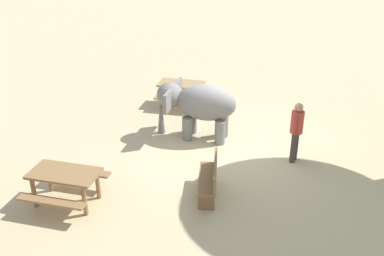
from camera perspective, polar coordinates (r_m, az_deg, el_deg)
ground_plane at (r=12.08m, az=5.22°, el=-2.73°), size 60.00×60.00×0.00m
elephant at (r=12.25m, az=0.71°, el=3.13°), size 2.20×2.02×1.60m
person_handler at (r=11.34m, az=13.46°, el=0.01°), size 0.32×0.49×1.62m
wooden_bench at (r=9.88m, az=2.39°, el=-6.50°), size 1.25×1.29×0.88m
picnic_table_near at (r=14.64m, az=-1.40°, el=5.17°), size 2.08×2.07×0.78m
picnic_table_far at (r=9.98m, az=-16.20°, el=-6.49°), size 2.07×2.06×0.78m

